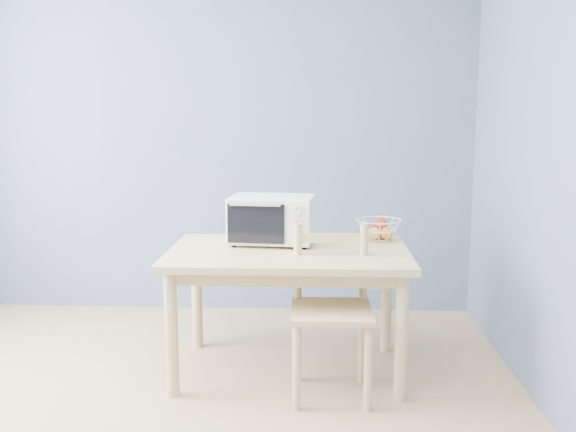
{
  "coord_description": "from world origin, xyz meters",
  "views": [
    {
      "loc": [
        0.82,
        -2.63,
        1.56
      ],
      "look_at": [
        0.65,
        1.15,
        0.93
      ],
      "focal_mm": 40.0,
      "sensor_mm": 36.0,
      "label": 1
    }
  ],
  "objects_px": {
    "fruit_basket": "(378,229)",
    "dining_chair": "(331,313)",
    "dining_table": "(289,266)",
    "toaster_oven": "(269,219)"
  },
  "relations": [
    {
      "from": "toaster_oven",
      "to": "fruit_basket",
      "type": "relative_size",
      "value": 1.78
    },
    {
      "from": "toaster_oven",
      "to": "dining_chair",
      "type": "relative_size",
      "value": 0.57
    },
    {
      "from": "dining_chair",
      "to": "fruit_basket",
      "type": "bearing_deg",
      "value": 61.18
    },
    {
      "from": "dining_table",
      "to": "toaster_oven",
      "type": "relative_size",
      "value": 2.65
    },
    {
      "from": "toaster_oven",
      "to": "dining_chair",
      "type": "height_order",
      "value": "toaster_oven"
    },
    {
      "from": "toaster_oven",
      "to": "fruit_basket",
      "type": "height_order",
      "value": "toaster_oven"
    },
    {
      "from": "fruit_basket",
      "to": "dining_chair",
      "type": "height_order",
      "value": "dining_chair"
    },
    {
      "from": "dining_table",
      "to": "dining_chair",
      "type": "distance_m",
      "value": 0.41
    },
    {
      "from": "dining_table",
      "to": "dining_chair",
      "type": "height_order",
      "value": "dining_chair"
    },
    {
      "from": "toaster_oven",
      "to": "fruit_basket",
      "type": "bearing_deg",
      "value": 16.75
    }
  ]
}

